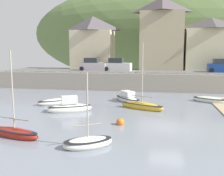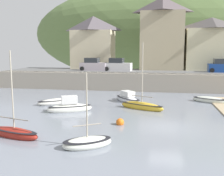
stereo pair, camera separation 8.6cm
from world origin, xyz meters
name	(u,v)px [view 1 (the left image)]	position (x,y,z in m)	size (l,w,h in m)	color
quay_seawall	(163,81)	(0.00, 17.50, 1.36)	(48.00, 9.40, 2.40)	gray
hillside_backdrop	(180,34)	(4.98, 55.20, 9.71)	(80.00, 44.00, 27.74)	#607A44
waterfront_building_left	(93,42)	(-11.73, 25.20, 6.89)	(7.09, 5.39, 8.79)	beige
waterfront_building_centre	(161,33)	(-0.26, 25.20, 8.27)	(7.04, 6.19, 11.56)	tan
waterfront_building_right	(210,43)	(7.43, 25.20, 6.57)	(8.15, 5.60, 8.21)	beige
sailboat_nearest_shore	(128,99)	(-3.92, 8.91, 0.33)	(3.73, 4.14, 1.36)	white
dinghy_open_wooden	(57,102)	(-11.07, 6.47, 0.24)	(4.04, 3.50, 0.77)	silver
fishing_boat_green	(15,133)	(-9.95, -3.97, 0.29)	(3.98, 1.99, 5.83)	maroon
rowboat_small_beached	(88,142)	(-4.76, -4.85, 0.26)	(3.28, 2.73, 4.59)	white
sailboat_white_hull	(142,106)	(-2.18, 5.59, 0.31)	(4.46, 2.70, 6.52)	gold
sailboat_tall_mast	(70,107)	(-8.68, 3.42, 0.41)	(4.18, 2.71, 1.68)	white
sailboat_far_left	(209,100)	(4.83, 10.13, 0.25)	(3.76, 2.71, 0.80)	silver
parked_car_near_slipway	(93,65)	(-10.68, 20.70, 3.20)	(4.20, 1.96, 1.95)	#BCB0BA
parked_car_by_wall	(117,65)	(-6.82, 20.70, 3.20)	(4.26, 2.14, 1.95)	silver
parked_car_end_of_row	(222,67)	(8.43, 20.70, 3.20)	(4.15, 1.82, 1.95)	navy
mooring_buoy	(120,122)	(-3.50, 0.03, 0.18)	(0.61, 0.61, 0.61)	orange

